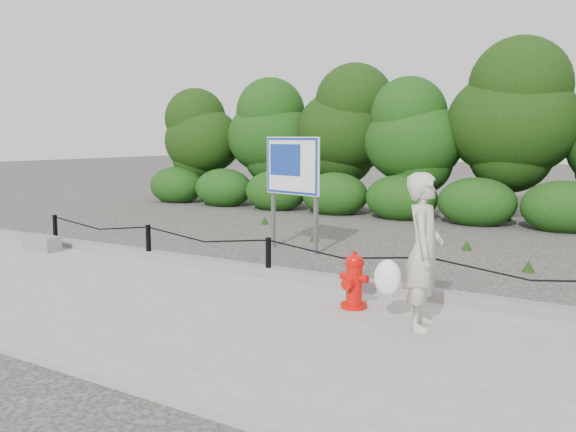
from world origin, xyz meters
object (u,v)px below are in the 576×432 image
(fire_hydrant, at_px, (354,281))
(advertising_sign, at_px, (292,171))
(concrete_block, at_px, (41,243))
(pedestrian, at_px, (421,253))

(fire_hydrant, relative_size, advertising_sign, 0.32)
(concrete_block, bearing_deg, advertising_sign, 36.51)
(fire_hydrant, xyz_separation_m, concrete_block, (-6.66, 0.39, -0.20))
(pedestrian, xyz_separation_m, advertising_sign, (-3.84, 3.51, 0.62))
(fire_hydrant, bearing_deg, advertising_sign, 136.26)
(pedestrian, bearing_deg, concrete_block, 70.80)
(advertising_sign, bearing_deg, pedestrian, -29.56)
(pedestrian, bearing_deg, advertising_sign, 33.69)
(pedestrian, distance_m, concrete_block, 7.69)
(fire_hydrant, relative_size, pedestrian, 0.41)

